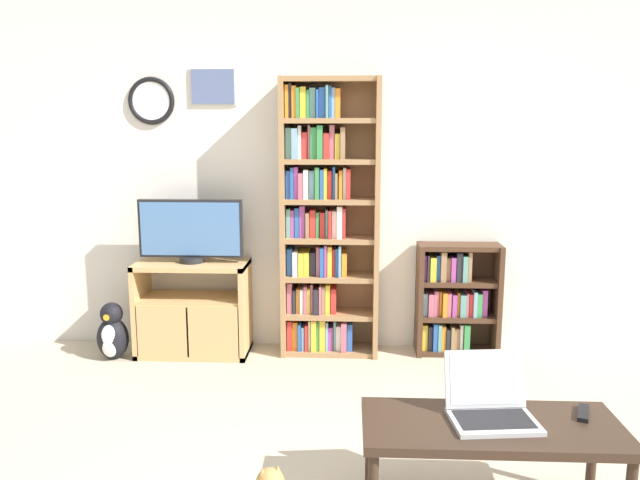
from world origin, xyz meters
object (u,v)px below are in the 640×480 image
object	(u,v)px
penguin_figurine	(112,334)
tv_stand	(193,309)
remote_near_laptop	(583,413)
bookshelf_short	(454,300)
laptop	(490,403)
television	(191,231)
coffee_table	(491,434)
bookshelf_tall	(323,222)

from	to	relation	value
penguin_figurine	tv_stand	bearing A→B (deg)	14.16
remote_near_laptop	penguin_figurine	size ratio (longest dim) A/B	0.39
bookshelf_short	remote_near_laptop	size ratio (longest dim) A/B	5.06
tv_stand	laptop	distance (m)	2.59
television	penguin_figurine	size ratio (longest dim) A/B	1.80
coffee_table	remote_near_laptop	world-z (taller)	remote_near_laptop
laptop	penguin_figurine	xyz separation A→B (m)	(-2.34, 1.74, -0.32)
coffee_table	television	bearing A→B (deg)	132.34
bookshelf_tall	penguin_figurine	size ratio (longest dim) A/B	4.78
tv_stand	laptop	world-z (taller)	laptop
remote_near_laptop	bookshelf_short	bearing A→B (deg)	-61.69
bookshelf_tall	remote_near_laptop	xyz separation A→B (m)	(1.22, -1.93, -0.54)
television	bookshelf_tall	xyz separation A→B (m)	(0.97, 0.09, 0.06)
bookshelf_tall	laptop	world-z (taller)	bookshelf_tall
bookshelf_tall	bookshelf_short	bearing A→B (deg)	1.26
bookshelf_tall	remote_near_laptop	distance (m)	2.35
bookshelf_tall	remote_near_laptop	size ratio (longest dim) A/B	12.29
bookshelf_tall	penguin_figurine	xyz separation A→B (m)	(-1.54, -0.24, -0.80)
bookshelf_short	remote_near_laptop	xyz separation A→B (m)	(0.24, -1.96, 0.04)
bookshelf_tall	remote_near_laptop	world-z (taller)	bookshelf_tall
tv_stand	bookshelf_short	size ratio (longest dim) A/B	0.98
penguin_figurine	remote_near_laptop	bearing A→B (deg)	-31.60
coffee_table	remote_near_laptop	distance (m)	0.43
bookshelf_tall	coffee_table	world-z (taller)	bookshelf_tall
television	bookshelf_tall	world-z (taller)	bookshelf_tall
laptop	television	bearing A→B (deg)	126.71
bookshelf_short	tv_stand	bearing A→B (deg)	-176.54
laptop	penguin_figurine	bearing A→B (deg)	137.02
television	bookshelf_tall	distance (m)	0.97
television	coffee_table	bearing A→B (deg)	-47.66
coffee_table	bookshelf_short	bearing A→B (deg)	85.27
coffee_table	remote_near_laptop	xyz separation A→B (m)	(0.41, 0.09, 0.06)
remote_near_laptop	penguin_figurine	distance (m)	3.25
coffee_table	penguin_figurine	size ratio (longest dim) A/B	2.59
coffee_table	tv_stand	bearing A→B (deg)	132.54
bookshelf_tall	penguin_figurine	world-z (taller)	bookshelf_tall
bookshelf_short	remote_near_laptop	world-z (taller)	bookshelf_short
bookshelf_tall	bookshelf_short	world-z (taller)	bookshelf_tall
television	penguin_figurine	bearing A→B (deg)	-164.91
bookshelf_short	coffee_table	bearing A→B (deg)	-94.73
coffee_table	penguin_figurine	world-z (taller)	coffee_table
tv_stand	bookshelf_tall	xyz separation A→B (m)	(0.97, 0.10, 0.65)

